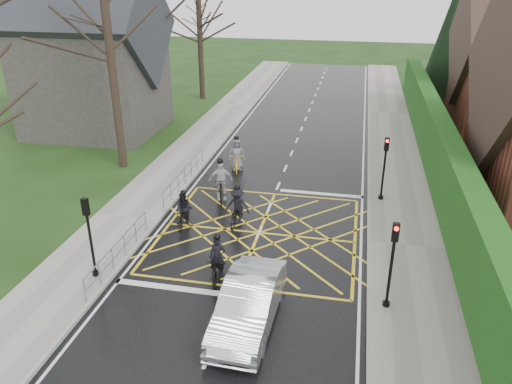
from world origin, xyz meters
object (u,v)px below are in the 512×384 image
(cyclist_back, at_px, (184,213))
(cyclist_mid, at_px, (237,210))
(cyclist_front, at_px, (220,185))
(cyclist_lead, at_px, (237,159))
(car, at_px, (248,304))
(cyclist_rear, at_px, (217,264))

(cyclist_back, relative_size, cyclist_mid, 0.90)
(cyclist_mid, bearing_deg, cyclist_front, 122.73)
(cyclist_lead, height_order, car, cyclist_lead)
(cyclist_front, bearing_deg, cyclist_lead, 74.15)
(cyclist_back, distance_m, car, 7.13)
(cyclist_front, xyz_separation_m, cyclist_lead, (-0.15, 3.85, -0.10))
(cyclist_rear, height_order, cyclist_back, cyclist_rear)
(cyclist_mid, height_order, cyclist_lead, cyclist_lead)
(cyclist_back, xyz_separation_m, cyclist_front, (0.84, 2.89, 0.15))
(cyclist_front, distance_m, cyclist_lead, 3.85)
(cyclist_lead, bearing_deg, cyclist_back, -110.89)
(cyclist_rear, bearing_deg, cyclist_mid, 86.83)
(cyclist_back, height_order, cyclist_front, cyclist_front)
(cyclist_mid, relative_size, cyclist_front, 0.86)
(cyclist_back, relative_size, cyclist_lead, 0.80)
(cyclist_back, xyz_separation_m, car, (4.13, -5.80, 0.13))
(cyclist_rear, bearing_deg, cyclist_back, 118.24)
(cyclist_rear, xyz_separation_m, cyclist_lead, (-1.78, 10.24, 0.11))
(car, bearing_deg, cyclist_mid, 108.24)
(cyclist_rear, bearing_deg, car, -61.21)
(cyclist_rear, bearing_deg, cyclist_lead, 92.87)
(car, bearing_deg, cyclist_rear, 127.36)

